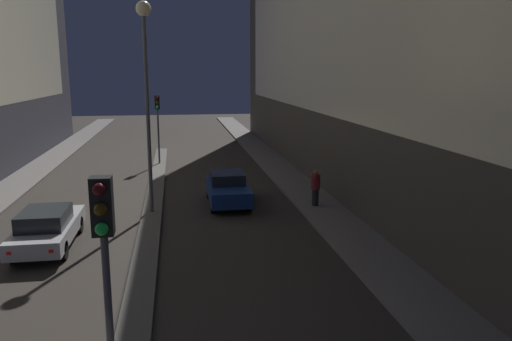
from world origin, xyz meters
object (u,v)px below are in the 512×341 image
Objects in this scene: traffic_light_mid at (158,113)px; car_right_lane at (228,189)px; street_lamp at (146,61)px; car_left_lane at (47,227)px; traffic_light_near at (105,253)px; pedestrian_on_right_sidewalk at (316,187)px.

traffic_light_mid reaches higher than car_right_lane.
street_lamp is 1.91× the size of car_left_lane.
traffic_light_mid is at bearing 90.00° from street_lamp.
traffic_light_near is 15.43m from car_right_lane.
car_left_lane is (-3.41, 10.15, -2.66)m from traffic_light_near.
traffic_light_near reaches higher than pedestrian_on_right_sidewalk.
traffic_light_near is at bearing -71.41° from car_left_lane.
car_left_lane is at bearing 108.59° from traffic_light_near.
street_lamp is (0.00, -11.61, 3.12)m from traffic_light_mid.
traffic_light_mid is 1.09× the size of car_right_lane.
street_lamp is (0.00, 13.78, 3.12)m from traffic_light_near.
traffic_light_near is 25.39m from traffic_light_mid.
traffic_light_mid is 0.51× the size of street_lamp.
street_lamp is at bearing -90.00° from traffic_light_mid.
car_left_lane is 1.12× the size of car_right_lane.
traffic_light_mid reaches higher than car_left_lane.
traffic_light_mid is (0.00, 25.39, 0.00)m from traffic_light_near.
traffic_light_mid is at bearing 90.00° from traffic_light_near.
pedestrian_on_right_sidewalk is (10.65, 3.44, 0.25)m from car_left_lane.
pedestrian_on_right_sidewalk is at bearing -1.53° from street_lamp.
traffic_light_near is 14.13m from street_lamp.
traffic_light_mid is 15.84m from car_left_lane.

